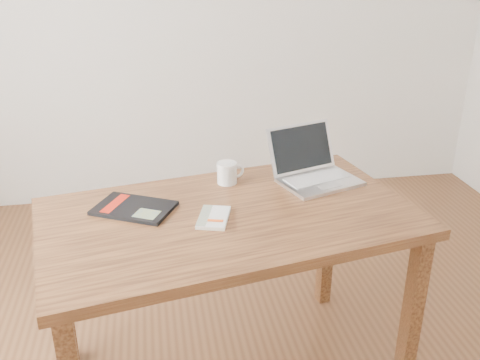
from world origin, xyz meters
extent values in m
cube|color=#533019|center=(-0.04, 0.19, 0.73)|extent=(1.44, 0.99, 0.04)
cube|color=#533019|center=(0.62, -0.02, 0.35)|extent=(0.07, 0.07, 0.71)
cube|color=#533019|center=(-0.69, 0.39, 0.35)|extent=(0.07, 0.07, 0.71)
cube|color=#533019|center=(0.50, 0.61, 0.35)|extent=(0.07, 0.07, 0.71)
cube|color=silver|center=(-0.10, 0.15, 0.76)|extent=(0.14, 0.19, 0.01)
cube|color=white|center=(-0.10, 0.15, 0.76)|extent=(0.14, 0.18, 0.01)
cube|color=gray|center=(-0.13, 0.16, 0.76)|extent=(0.08, 0.16, 0.00)
cube|color=#DF4B0F|center=(-0.09, 0.11, 0.76)|extent=(0.06, 0.03, 0.00)
cube|color=black|center=(-0.37, 0.27, 0.76)|extent=(0.33, 0.29, 0.01)
cube|color=#B21B0C|center=(-0.44, 0.31, 0.76)|extent=(0.11, 0.16, 0.00)
cube|color=gray|center=(-0.33, 0.20, 0.76)|extent=(0.10, 0.10, 0.00)
cube|color=silver|center=(0.36, 0.38, 0.76)|extent=(0.35, 0.30, 0.01)
cube|color=silver|center=(0.36, 0.41, 0.76)|extent=(0.28, 0.19, 0.00)
cube|color=#BCBCC1|center=(0.38, 0.32, 0.76)|extent=(0.10, 0.07, 0.00)
cube|color=silver|center=(0.32, 0.52, 0.86)|extent=(0.31, 0.17, 0.19)
cube|color=black|center=(0.32, 0.51, 0.86)|extent=(0.28, 0.15, 0.17)
cylinder|color=white|center=(0.00, 0.45, 0.79)|extent=(0.08, 0.08, 0.09)
cylinder|color=black|center=(0.00, 0.45, 0.83)|extent=(0.07, 0.07, 0.01)
torus|color=white|center=(0.04, 0.47, 0.79)|extent=(0.06, 0.03, 0.06)
camera|label=1|loc=(-0.29, -1.50, 1.63)|focal=40.00mm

